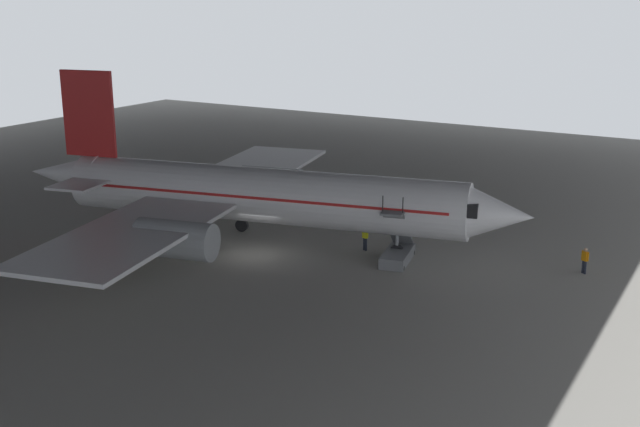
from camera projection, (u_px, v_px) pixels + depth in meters
name	position (u px, v px, depth m)	size (l,w,h in m)	color
ground_plane	(257.00, 253.00, 50.00)	(110.00, 110.00, 0.00)	gray
airplane_main	(254.00, 195.00, 50.93)	(34.07, 34.77, 11.02)	white
boarding_stairs	(397.00, 251.00, 48.23)	(4.31, 2.24, 4.56)	slate
crew_worker_near_nose	(585.00, 259.00, 46.16)	(0.38, 0.48, 1.59)	#232838
crew_worker_by_stairs	(365.00, 236.00, 50.33)	(0.34, 0.52, 1.66)	#232838
baggage_tug	(103.00, 256.00, 47.77)	(1.90, 2.48, 0.90)	yellow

